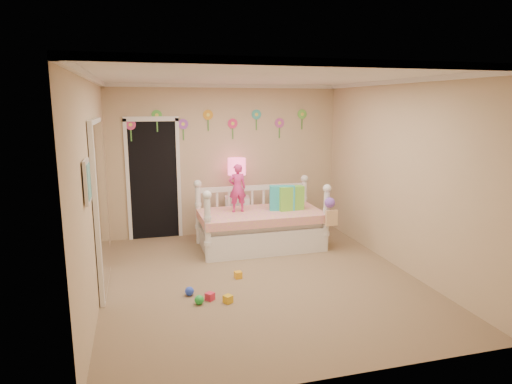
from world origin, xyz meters
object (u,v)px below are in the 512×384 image
object	(u,v)px
daybed	(260,215)
child	(237,188)
nightstand	(237,216)
table_lamp	(237,171)

from	to	relation	value
daybed	child	size ratio (longest dim) A/B	2.58
nightstand	daybed	bearing A→B (deg)	-63.26
daybed	child	xyz separation A→B (m)	(-0.36, 0.06, 0.44)
child	table_lamp	xyz separation A→B (m)	(0.14, 0.66, 0.16)
child	daybed	bearing A→B (deg)	168.30
daybed	child	distance (m)	0.57
table_lamp	child	bearing A→B (deg)	-101.88
child	table_lamp	bearing A→B (deg)	-103.60
nightstand	table_lamp	bearing A→B (deg)	0.00
child	table_lamp	distance (m)	0.69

